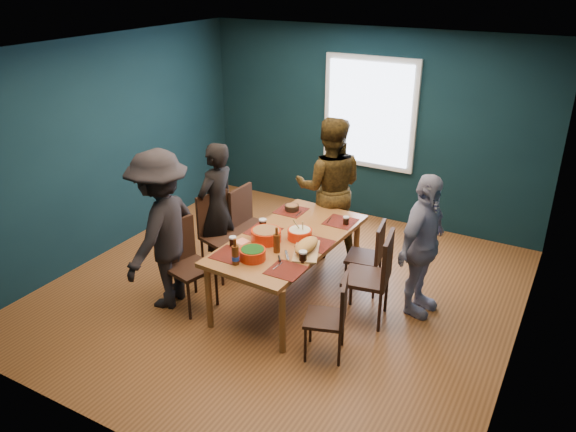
% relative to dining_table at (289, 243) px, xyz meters
% --- Properties ---
extents(room, '(5.01, 5.01, 2.71)m').
position_rel_dining_table_xyz_m(room, '(-0.12, 0.32, 0.70)').
color(room, '#93572A').
rests_on(room, ground).
extents(dining_table, '(1.08, 2.00, 0.74)m').
position_rel_dining_table_xyz_m(dining_table, '(0.00, 0.00, 0.00)').
color(dining_table, '#95572C').
rests_on(dining_table, floor).
extents(chair_left_far, '(0.45, 0.45, 0.96)m').
position_rel_dining_table_xyz_m(chair_left_far, '(-0.87, 0.52, -0.11)').
color(chair_left_far, black).
rests_on(chair_left_far, floor).
extents(chair_left_mid, '(0.56, 0.56, 0.99)m').
position_rel_dining_table_xyz_m(chair_left_mid, '(-1.01, 0.10, -0.10)').
color(chair_left_mid, black).
rests_on(chair_left_mid, floor).
extents(chair_left_near, '(0.53, 0.53, 0.97)m').
position_rel_dining_table_xyz_m(chair_left_near, '(-0.92, -0.65, -0.11)').
color(chair_left_near, black).
rests_on(chair_left_near, floor).
extents(chair_right_far, '(0.44, 0.44, 0.84)m').
position_rel_dining_table_xyz_m(chair_right_far, '(0.74, 0.57, -0.18)').
color(chair_right_far, black).
rests_on(chair_right_far, floor).
extents(chair_right_mid, '(0.52, 0.52, 1.00)m').
position_rel_dining_table_xyz_m(chair_right_mid, '(1.00, 0.04, -0.09)').
color(chair_right_mid, black).
rests_on(chair_right_mid, floor).
extents(chair_right_near, '(0.47, 0.47, 0.82)m').
position_rel_dining_table_xyz_m(chair_right_near, '(0.87, -0.70, -0.19)').
color(chair_right_near, black).
rests_on(chair_right_near, floor).
extents(person_far_left, '(0.43, 0.61, 1.59)m').
position_rel_dining_table_xyz_m(person_far_left, '(-1.09, 0.20, 0.12)').
color(person_far_left, black).
rests_on(person_far_left, floor).
extents(person_back, '(1.07, 0.97, 1.79)m').
position_rel_dining_table_xyz_m(person_back, '(-0.08, 1.20, 0.22)').
color(person_back, black).
rests_on(person_back, floor).
extents(person_right, '(0.53, 0.97, 1.57)m').
position_rel_dining_table_xyz_m(person_right, '(1.34, 0.43, 0.11)').
color(person_right, white).
rests_on(person_right, floor).
extents(person_near_left, '(0.81, 1.22, 1.76)m').
position_rel_dining_table_xyz_m(person_near_left, '(-1.13, -0.74, 0.21)').
color(person_near_left, black).
rests_on(person_near_left, floor).
extents(bowl_salad, '(0.32, 0.32, 0.13)m').
position_rel_dining_table_xyz_m(bowl_salad, '(-0.17, -0.19, 0.14)').
color(bowl_salad, red).
rests_on(bowl_salad, dining_table).
extents(bowl_dumpling, '(0.27, 0.27, 0.25)m').
position_rel_dining_table_xyz_m(bowl_dumpling, '(0.12, 0.03, 0.13)').
color(bowl_dumpling, red).
rests_on(bowl_dumpling, dining_table).
extents(bowl_herbs, '(0.27, 0.27, 0.12)m').
position_rel_dining_table_xyz_m(bowl_herbs, '(-0.08, -0.60, 0.13)').
color(bowl_herbs, red).
rests_on(bowl_herbs, dining_table).
extents(cutting_board, '(0.41, 0.63, 0.14)m').
position_rel_dining_table_xyz_m(cutting_board, '(0.32, -0.20, 0.13)').
color(cutting_board, tan).
rests_on(cutting_board, dining_table).
extents(small_bowl, '(0.17, 0.17, 0.07)m').
position_rel_dining_table_xyz_m(small_bowl, '(-0.32, 0.65, 0.11)').
color(small_bowl, black).
rests_on(small_bowl, dining_table).
extents(beer_bottle_a, '(0.07, 0.07, 0.27)m').
position_rel_dining_table_xyz_m(beer_bottle_a, '(-0.17, -0.77, 0.17)').
color(beer_bottle_a, '#47220C').
rests_on(beer_bottle_a, dining_table).
extents(beer_bottle_b, '(0.07, 0.07, 0.27)m').
position_rel_dining_table_xyz_m(beer_bottle_b, '(0.05, -0.35, 0.18)').
color(beer_bottle_b, '#47220C').
rests_on(beer_bottle_b, dining_table).
extents(cola_glass_a, '(0.08, 0.08, 0.11)m').
position_rel_dining_table_xyz_m(cola_glass_a, '(-0.41, -0.46, 0.13)').
color(cola_glass_a, black).
rests_on(cola_glass_a, dining_table).
extents(cola_glass_b, '(0.08, 0.08, 0.12)m').
position_rel_dining_table_xyz_m(cola_glass_b, '(0.38, -0.40, 0.13)').
color(cola_glass_b, black).
rests_on(cola_glass_b, dining_table).
extents(cola_glass_c, '(0.07, 0.07, 0.10)m').
position_rel_dining_table_xyz_m(cola_glass_c, '(0.41, 0.60, 0.12)').
color(cola_glass_c, black).
rests_on(cola_glass_c, dining_table).
extents(cola_glass_d, '(0.08, 0.08, 0.12)m').
position_rel_dining_table_xyz_m(cola_glass_d, '(-0.36, 0.05, 0.13)').
color(cola_glass_d, black).
rests_on(cola_glass_d, dining_table).
extents(napkin_a, '(0.18, 0.18, 0.00)m').
position_rel_dining_table_xyz_m(napkin_a, '(0.35, 0.08, 0.07)').
color(napkin_a, '#FE906B').
rests_on(napkin_a, dining_table).
extents(napkin_b, '(0.16, 0.16, 0.00)m').
position_rel_dining_table_xyz_m(napkin_b, '(-0.39, -0.33, 0.07)').
color(napkin_b, '#FE906B').
rests_on(napkin_b, dining_table).
extents(napkin_c, '(0.21, 0.21, 0.00)m').
position_rel_dining_table_xyz_m(napkin_c, '(0.31, -0.64, 0.07)').
color(napkin_c, '#FE906B').
rests_on(napkin_c, dining_table).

